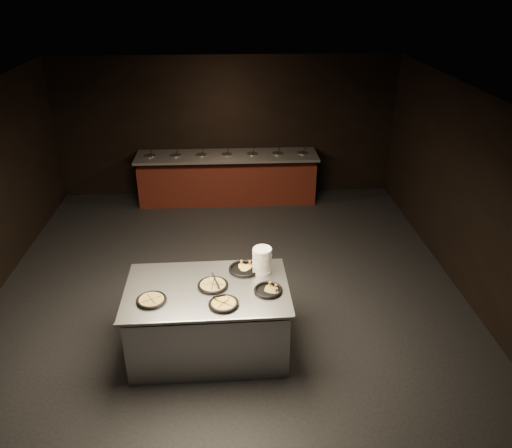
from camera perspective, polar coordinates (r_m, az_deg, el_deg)
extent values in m
cube|color=black|center=(7.52, -3.09, -8.43)|extent=(7.00, 8.00, 0.01)
cube|color=black|center=(6.30, -3.75, 13.70)|extent=(7.00, 8.00, 0.01)
cube|color=black|center=(10.54, -3.42, 10.97)|extent=(7.00, 0.01, 2.90)
cube|color=black|center=(7.60, 24.07, 2.12)|extent=(0.01, 8.00, 2.90)
cube|color=#5C1E15|center=(10.47, -3.27, 4.94)|extent=(3.60, 0.75, 0.85)
cube|color=slate|center=(10.28, -3.35, 7.77)|extent=(3.70, 0.83, 0.05)
cube|color=#3E150E|center=(10.62, -3.22, 3.00)|extent=(3.60, 0.69, 0.08)
cylinder|color=silver|center=(10.40, -11.99, 7.49)|extent=(0.22, 0.22, 0.08)
cylinder|color=#566F2C|center=(10.39, -12.00, 7.62)|extent=(0.19, 0.19, 0.02)
cylinder|color=black|center=(10.34, -11.90, 8.03)|extent=(0.04, 0.10, 0.19)
cylinder|color=silver|center=(10.33, -9.14, 7.61)|extent=(0.22, 0.22, 0.08)
cylinder|color=#566F2C|center=(10.33, -9.15, 7.74)|extent=(0.19, 0.19, 0.02)
cylinder|color=black|center=(10.28, -9.02, 8.16)|extent=(0.04, 0.10, 0.19)
cylinder|color=silver|center=(10.29, -6.25, 7.71)|extent=(0.22, 0.22, 0.08)
cylinder|color=#566F2C|center=(10.28, -6.26, 7.84)|extent=(0.19, 0.19, 0.02)
cylinder|color=black|center=(10.24, -6.12, 8.26)|extent=(0.04, 0.10, 0.19)
cylinder|color=silver|center=(10.28, -3.35, 7.79)|extent=(0.22, 0.22, 0.08)
cylinder|color=#566F2C|center=(10.27, -3.35, 7.93)|extent=(0.19, 0.19, 0.02)
cylinder|color=black|center=(10.22, -3.20, 8.34)|extent=(0.04, 0.10, 0.19)
cylinder|color=silver|center=(10.29, -0.44, 7.86)|extent=(0.22, 0.22, 0.08)
cylinder|color=#566F2C|center=(10.28, -0.44, 7.99)|extent=(0.19, 0.19, 0.02)
cylinder|color=black|center=(10.23, -0.27, 8.41)|extent=(0.04, 0.10, 0.19)
cylinder|color=silver|center=(10.32, 2.45, 7.90)|extent=(0.22, 0.22, 0.08)
cylinder|color=#566F2C|center=(10.31, 2.45, 8.03)|extent=(0.19, 0.19, 0.02)
cylinder|color=black|center=(10.27, 2.64, 8.45)|extent=(0.04, 0.10, 0.19)
cylinder|color=silver|center=(10.38, 5.32, 7.93)|extent=(0.22, 0.22, 0.08)
cylinder|color=#566F2C|center=(10.37, 5.32, 8.06)|extent=(0.19, 0.19, 0.02)
cylinder|color=black|center=(10.33, 5.53, 8.47)|extent=(0.04, 0.10, 0.19)
cube|color=silver|center=(6.37, -5.43, -11.14)|extent=(1.91, 1.19, 0.85)
cube|color=silver|center=(6.08, -5.63, -7.43)|extent=(1.99, 1.27, 0.04)
cylinder|color=silver|center=(5.58, -5.85, -11.01)|extent=(1.97, 0.08, 0.04)
cylinder|color=white|center=(6.25, 0.72, -4.20)|extent=(0.24, 0.24, 0.33)
cylinder|color=black|center=(5.93, -11.85, -8.60)|extent=(0.33, 0.33, 0.01)
torus|color=black|center=(5.92, -11.86, -8.47)|extent=(0.35, 0.35, 0.04)
torus|color=#B07A2D|center=(5.92, -11.87, -8.45)|extent=(0.29, 0.29, 0.03)
cylinder|color=tan|center=(5.92, -11.86, -8.47)|extent=(0.25, 0.25, 0.02)
cube|color=black|center=(5.92, -11.87, -8.40)|extent=(0.13, 0.22, 0.00)
cube|color=black|center=(5.92, -11.87, -8.40)|extent=(0.22, 0.13, 0.00)
cylinder|color=black|center=(6.08, -4.95, -7.07)|extent=(0.35, 0.35, 0.01)
torus|color=black|center=(6.07, -4.95, -6.94)|extent=(0.37, 0.37, 0.04)
torus|color=#B07A2D|center=(6.07, -4.95, -6.93)|extent=(0.31, 0.31, 0.03)
cylinder|color=tan|center=(6.07, -4.95, -6.94)|extent=(0.27, 0.27, 0.02)
cube|color=black|center=(6.07, -4.95, -6.87)|extent=(0.03, 0.27, 0.00)
cube|color=black|center=(6.07, -4.95, -6.87)|extent=(0.27, 0.03, 0.00)
cylinder|color=black|center=(6.37, -1.35, -5.23)|extent=(0.37, 0.37, 0.01)
torus|color=black|center=(6.36, -1.35, -5.11)|extent=(0.40, 0.40, 0.04)
cylinder|color=black|center=(5.76, -3.70, -9.18)|extent=(0.33, 0.33, 0.01)
torus|color=black|center=(5.75, -3.70, -9.05)|extent=(0.35, 0.35, 0.04)
torus|color=#B07A2D|center=(5.75, -3.70, -9.04)|extent=(0.29, 0.29, 0.03)
cylinder|color=#D8C14E|center=(5.75, -3.70, -9.05)|extent=(0.25, 0.25, 0.02)
cube|color=black|center=(5.75, -3.70, -8.98)|extent=(0.14, 0.21, 0.00)
cube|color=black|center=(5.75, -3.70, -8.98)|extent=(0.21, 0.14, 0.00)
cylinder|color=black|center=(5.98, 1.40, -7.65)|extent=(0.32, 0.32, 0.01)
torus|color=black|center=(5.97, 1.40, -7.52)|extent=(0.34, 0.34, 0.04)
cube|color=silver|center=(6.16, -5.46, -6.43)|extent=(0.14, 0.14, 0.00)
cylinder|color=black|center=(6.01, -4.62, -6.47)|extent=(0.11, 0.18, 0.14)
cylinder|color=silver|center=(6.09, -5.04, -6.54)|extent=(0.06, 0.09, 0.09)
cube|color=silver|center=(5.72, -2.91, -9.26)|extent=(0.13, 0.13, 0.00)
cylinder|color=black|center=(5.75, -4.22, -8.23)|extent=(0.16, 0.13, 0.13)
cylinder|color=silver|center=(5.74, -3.57, -8.83)|extent=(0.08, 0.07, 0.08)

